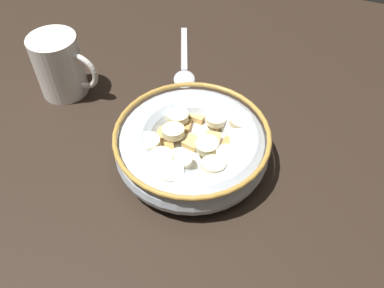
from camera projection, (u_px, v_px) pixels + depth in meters
The scene contains 4 objects.
ground_plane at pixel (192, 165), 50.43cm from camera, with size 99.96×99.96×2.00cm, color black.
cereal_bowl at pixel (192, 145), 47.58cm from camera, with size 18.80×18.80×5.47cm.
spoon at pixel (184, 68), 61.67cm from camera, with size 8.22×16.02×0.80cm.
coffee_mug at pixel (60, 66), 55.29cm from camera, with size 9.66×6.74×9.02cm.
Camera 1 is at (11.48, -29.43, 38.40)cm, focal length 36.58 mm.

